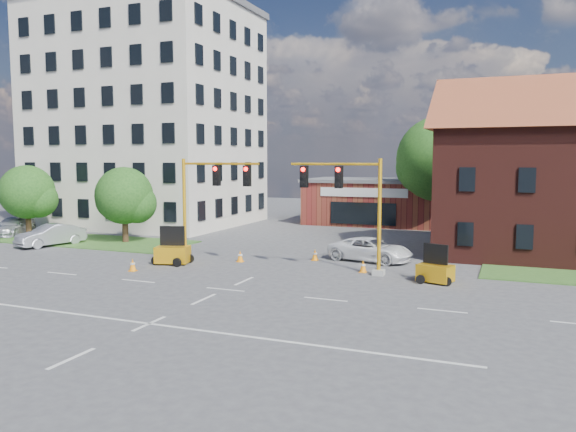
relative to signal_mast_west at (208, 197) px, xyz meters
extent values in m
plane|color=#424244|center=(4.36, -6.00, -3.92)|extent=(120.00, 120.00, 0.00)
cube|color=#2D5620|center=(-15.64, 4.00, -3.88)|extent=(22.00, 6.00, 0.08)
cube|color=beige|center=(-15.64, 16.00, 6.08)|extent=(18.00, 15.00, 20.00)
cube|color=#535355|center=(-15.64, 16.00, 16.38)|extent=(18.40, 15.40, 0.60)
cube|color=maroon|center=(4.36, 24.00, -1.92)|extent=(12.00, 8.00, 4.00)
cube|color=#535355|center=(4.36, 24.00, 0.23)|extent=(12.40, 8.40, 0.30)
cube|color=silver|center=(4.36, 19.95, -0.72)|extent=(8.00, 0.10, 0.80)
cube|color=black|center=(4.36, 19.95, -2.62)|extent=(6.00, 0.10, 2.00)
cylinder|color=#342313|center=(10.86, 21.00, -1.74)|extent=(0.44, 0.44, 4.37)
sphere|color=#1A4515|center=(10.86, 21.00, 2.23)|extent=(7.48, 7.48, 7.48)
sphere|color=#1A4515|center=(12.35, 21.30, 1.24)|extent=(5.24, 5.24, 5.24)
cylinder|color=#342313|center=(-9.64, 4.50, -2.68)|extent=(0.44, 0.44, 2.49)
sphere|color=#1A4515|center=(-9.64, 4.50, -0.42)|extent=(4.21, 4.21, 4.21)
sphere|color=#1A4515|center=(-8.80, 4.80, -0.98)|extent=(2.94, 2.94, 2.94)
cylinder|color=#342313|center=(-19.64, 5.00, -2.67)|extent=(0.44, 0.44, 2.50)
sphere|color=#1A4515|center=(-19.64, 5.00, -0.40)|extent=(4.34, 4.34, 4.34)
sphere|color=#1A4515|center=(-18.78, 5.30, -0.96)|extent=(3.04, 3.04, 3.04)
cube|color=#9B9C96|center=(-1.64, 0.00, -3.77)|extent=(0.60, 0.60, 0.30)
cylinder|color=#FFB215|center=(-1.64, 0.00, -0.82)|extent=(0.20, 0.20, 6.20)
cylinder|color=#FFB215|center=(0.86, 0.00, 1.98)|extent=(5.00, 0.14, 0.14)
cube|color=black|center=(0.61, 0.00, 1.28)|extent=(0.40, 0.32, 1.20)
cube|color=black|center=(2.61, 0.00, 1.28)|extent=(0.40, 0.32, 1.20)
sphere|color=#FF0C07|center=(0.61, -0.18, 1.68)|extent=(0.24, 0.24, 0.24)
cube|color=#9B9C96|center=(10.36, 0.00, -3.77)|extent=(0.60, 0.60, 0.30)
cylinder|color=#FFB215|center=(10.36, 0.00, -0.82)|extent=(0.20, 0.20, 6.20)
cylinder|color=#FFB215|center=(7.86, 0.00, 1.98)|extent=(5.00, 0.14, 0.14)
cube|color=black|center=(8.11, 0.00, 1.28)|extent=(0.40, 0.32, 1.20)
cube|color=black|center=(6.11, 0.00, 1.28)|extent=(0.40, 0.32, 1.20)
sphere|color=#FF0C07|center=(8.11, -0.18, 1.68)|extent=(0.24, 0.24, 0.24)
cube|color=#FFB215|center=(-1.63, -1.38, -3.34)|extent=(2.17, 1.74, 0.95)
cube|color=black|center=(-1.63, -1.38, -2.23)|extent=(1.45, 0.53, 1.16)
cube|color=#FFB215|center=(13.39, -0.73, -3.42)|extent=(1.89, 1.54, 0.82)
cube|color=black|center=(13.39, -0.73, -2.46)|extent=(1.25, 0.49, 1.00)
cube|color=orange|center=(-2.51, -4.00, -3.90)|extent=(0.38, 0.38, 0.04)
cone|color=orange|center=(-2.51, -4.00, -3.57)|extent=(0.40, 0.40, 0.70)
cylinder|color=silver|center=(-2.51, -4.00, -3.50)|extent=(0.27, 0.27, 0.09)
cube|color=orange|center=(1.73, 0.75, -3.90)|extent=(0.38, 0.38, 0.04)
cone|color=orange|center=(1.73, 0.75, -3.57)|extent=(0.40, 0.40, 0.70)
cylinder|color=silver|center=(1.73, 0.75, -3.50)|extent=(0.27, 0.27, 0.09)
cube|color=orange|center=(9.41, 0.40, -3.90)|extent=(0.38, 0.38, 0.04)
cone|color=orange|center=(9.41, 0.40, -3.57)|extent=(0.40, 0.40, 0.70)
cylinder|color=silver|center=(9.41, 0.40, -3.50)|extent=(0.27, 0.27, 0.09)
cube|color=orange|center=(5.75, 2.91, -3.90)|extent=(0.38, 0.38, 0.04)
cone|color=orange|center=(5.75, 2.91, -3.57)|extent=(0.40, 0.40, 0.70)
cylinder|color=silver|center=(5.75, 2.91, -3.50)|extent=(0.27, 0.27, 0.09)
imported|color=white|center=(8.94, 3.98, -3.21)|extent=(5.44, 3.30, 1.41)
imported|color=#B5B6BD|center=(-13.63, 1.31, -3.14)|extent=(3.01, 4.99, 1.55)
imported|color=#B5B6BD|center=(-20.82, 4.54, -3.19)|extent=(3.74, 5.41, 1.45)
camera|label=1|loc=(16.89, -29.11, 2.23)|focal=35.00mm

